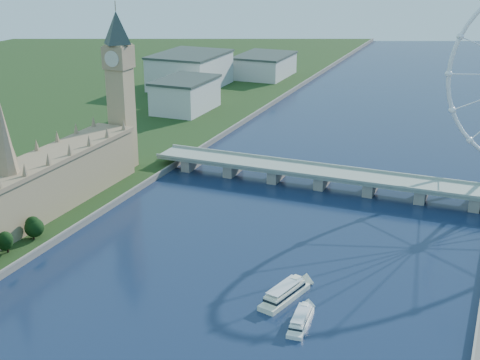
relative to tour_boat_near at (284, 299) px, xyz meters
The scene contains 6 objects.
parliament_range 152.64m from the tour_boat_near, behind, with size 24.00×200.00×70.00m.
big_ben 203.18m from the tour_boat_near, 141.94° to the left, with size 20.02×20.02×110.00m.
westminster_bridge 142.39m from the tour_boat_near, 99.37° to the left, with size 220.00×22.00×9.50m.
city_skyline 401.10m from the tour_boat_near, 87.70° to the left, with size 505.00×280.00×32.00m.
tour_boat_near is the anchor object (origin of this frame).
tour_boat_far 20.35m from the tour_boat_near, 52.96° to the right, with size 6.62×26.10×5.73m, color white, non-canonical shape.
Camera 1 is at (100.74, -78.02, 144.26)m, focal length 50.00 mm.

